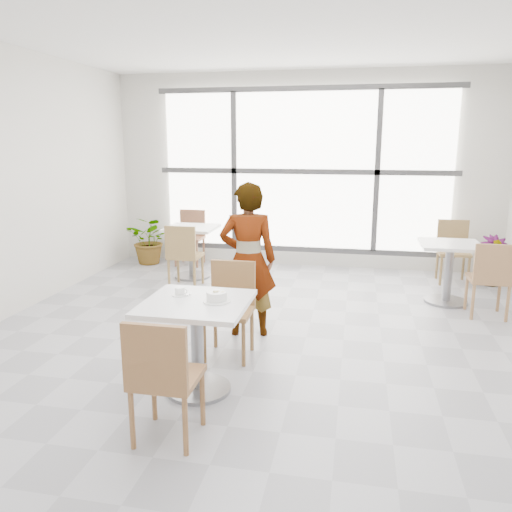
% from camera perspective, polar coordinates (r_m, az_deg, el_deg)
% --- Properties ---
extents(floor, '(7.00, 7.00, 0.00)m').
position_cam_1_polar(floor, '(4.85, 0.71, -10.80)').
color(floor, '#9E9EA5').
rests_on(floor, ground).
extents(ceiling, '(7.00, 7.00, 0.00)m').
position_cam_1_polar(ceiling, '(4.57, 0.83, 26.19)').
color(ceiling, white).
rests_on(ceiling, ground).
extents(wall_back, '(6.00, 0.00, 6.00)m').
position_cam_1_polar(wall_back, '(7.92, 5.52, 9.57)').
color(wall_back, silver).
rests_on(wall_back, ground).
extents(window, '(4.60, 0.07, 2.52)m').
position_cam_1_polar(window, '(7.86, 5.47, 9.55)').
color(window, white).
rests_on(window, ground).
extents(main_table, '(0.80, 0.80, 0.75)m').
position_cam_1_polar(main_table, '(3.98, -6.73, -8.23)').
color(main_table, white).
rests_on(main_table, ground).
extents(chair_near, '(0.42, 0.42, 0.87)m').
position_cam_1_polar(chair_near, '(3.35, -10.62, -12.97)').
color(chair_near, '#97663C').
rests_on(chair_near, ground).
extents(chair_far, '(0.42, 0.42, 0.87)m').
position_cam_1_polar(chair_far, '(4.66, -2.90, -5.25)').
color(chair_far, olive).
rests_on(chair_far, ground).
extents(oatmeal_bowl, '(0.21, 0.21, 0.09)m').
position_cam_1_polar(oatmeal_bowl, '(3.85, -4.48, -4.61)').
color(oatmeal_bowl, white).
rests_on(oatmeal_bowl, main_table).
extents(coffee_cup, '(0.16, 0.13, 0.07)m').
position_cam_1_polar(coffee_cup, '(4.05, -8.61, -4.04)').
color(coffee_cup, white).
rests_on(coffee_cup, main_table).
extents(person, '(0.64, 0.49, 1.57)m').
position_cam_1_polar(person, '(5.04, -0.92, -0.46)').
color(person, black).
rests_on(person, ground).
extents(bg_table_left, '(0.70, 0.70, 0.75)m').
position_cam_1_polar(bg_table_left, '(7.35, -7.32, 1.30)').
color(bg_table_left, white).
rests_on(bg_table_left, ground).
extents(bg_table_right, '(0.70, 0.70, 0.75)m').
position_cam_1_polar(bg_table_right, '(6.56, 21.09, -0.88)').
color(bg_table_right, white).
rests_on(bg_table_right, ground).
extents(bg_chair_left_near, '(0.42, 0.42, 0.87)m').
position_cam_1_polar(bg_chair_left_near, '(6.80, -8.26, 0.45)').
color(bg_chair_left_near, olive).
rests_on(bg_chair_left_near, ground).
extents(bg_chair_left_far, '(0.42, 0.42, 0.87)m').
position_cam_1_polar(bg_chair_left_far, '(8.19, -7.41, 2.59)').
color(bg_chair_left_far, '#905D42').
rests_on(bg_chair_left_far, ground).
extents(bg_chair_right_near, '(0.42, 0.42, 0.87)m').
position_cam_1_polar(bg_chair_right_near, '(6.16, 25.12, -1.98)').
color(bg_chair_right_near, '#A1744B').
rests_on(bg_chair_right_near, ground).
extents(bg_chair_right_far, '(0.42, 0.42, 0.87)m').
position_cam_1_polar(bg_chair_right_far, '(7.60, 21.49, 0.98)').
color(bg_chair_right_far, olive).
rests_on(bg_chair_right_far, ground).
extents(plant_left, '(0.77, 0.69, 0.78)m').
position_cam_1_polar(plant_left, '(8.31, -11.91, 1.79)').
color(plant_left, '#5A883A').
rests_on(plant_left, ground).
extents(plant_right, '(0.46, 0.46, 0.69)m').
position_cam_1_polar(plant_right, '(7.67, 25.30, -0.45)').
color(plant_right, '#537E3D').
rests_on(plant_right, ground).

